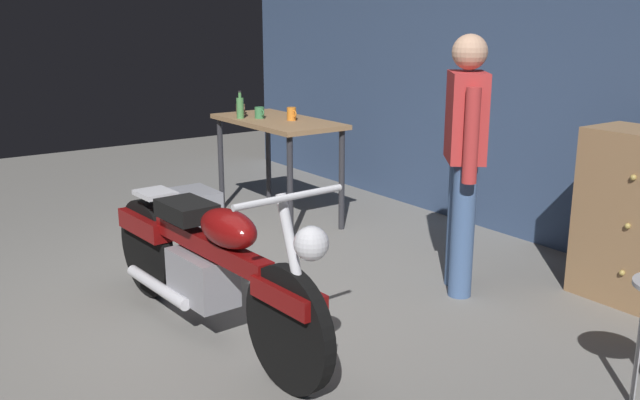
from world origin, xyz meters
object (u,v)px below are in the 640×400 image
object	(u,v)px
bottle	(240,107)
storage_bin	(195,209)
motorcycle	(207,262)
mug_orange_travel	(292,114)
person_standing	(464,154)
mug_green_speckled	(260,113)
mug_brown_stoneware	(241,109)

from	to	relation	value
bottle	storage_bin	bearing A→B (deg)	-81.35
motorcycle	storage_bin	size ratio (longest dim) A/B	4.98
mug_orange_travel	bottle	world-z (taller)	bottle
mug_orange_travel	storage_bin	bearing A→B (deg)	-109.29
storage_bin	bottle	distance (m)	0.97
motorcycle	storage_bin	world-z (taller)	motorcycle
motorcycle	person_standing	xyz separation A→B (m)	(0.33, 1.67, 0.48)
mug_orange_travel	mug_green_speckled	distance (m)	0.31
person_standing	mug_orange_travel	distance (m)	2.00
motorcycle	mug_brown_stoneware	world-z (taller)	motorcycle
mug_orange_travel	mug_green_speckled	world-z (taller)	mug_orange_travel
motorcycle	bottle	distance (m)	2.50
person_standing	mug_brown_stoneware	world-z (taller)	person_standing
person_standing	mug_green_speckled	world-z (taller)	person_standing
storage_bin	mug_orange_travel	bearing A→B (deg)	70.71
bottle	mug_brown_stoneware	bearing A→B (deg)	149.87
mug_orange_travel	mug_brown_stoneware	xyz separation A→B (m)	(-0.61, -0.16, -0.01)
mug_brown_stoneware	person_standing	bearing A→B (deg)	3.55
person_standing	storage_bin	xyz separation A→B (m)	(-2.28, -0.81, -0.76)
mug_green_speckled	bottle	xyz separation A→B (m)	(-0.09, -0.14, 0.05)
mug_green_speckled	mug_brown_stoneware	size ratio (longest dim) A/B	1.03
mug_brown_stoneware	bottle	distance (m)	0.29
motorcycle	mug_green_speckled	xyz separation A→B (m)	(-1.93, 1.50, 0.50)
person_standing	bottle	world-z (taller)	person_standing
motorcycle	storage_bin	distance (m)	2.14
person_standing	mug_orange_travel	xyz separation A→B (m)	(-2.00, -0.00, 0.03)
storage_bin	mug_brown_stoneware	size ratio (longest dim) A/B	3.84
mug_green_speckled	bottle	world-z (taller)	bottle
mug_orange_travel	person_standing	bearing A→B (deg)	0.03
storage_bin	person_standing	bearing A→B (deg)	19.62
person_standing	motorcycle	bearing A→B (deg)	117.64
mug_brown_stoneware	bottle	world-z (taller)	bottle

